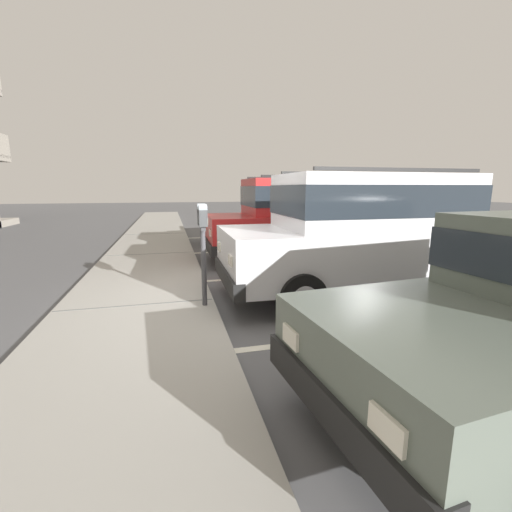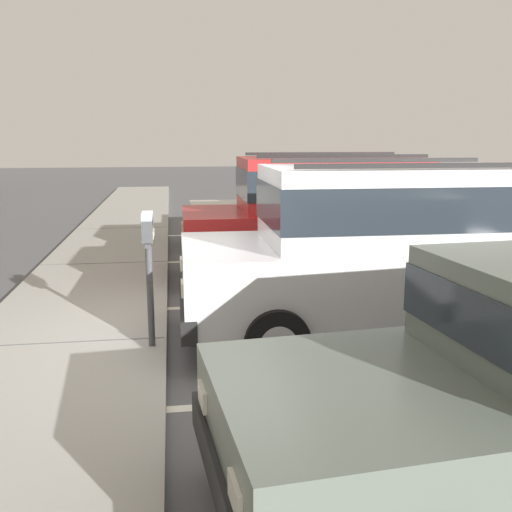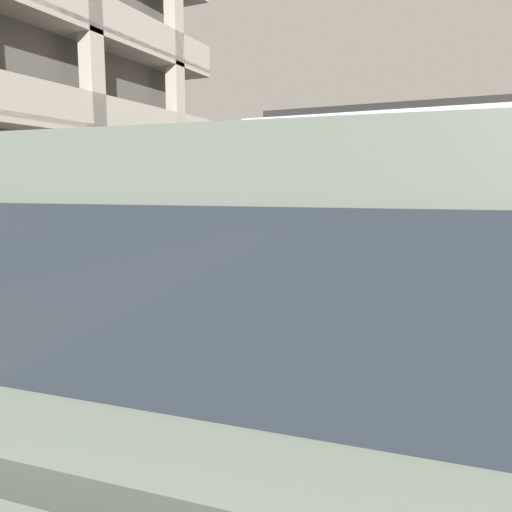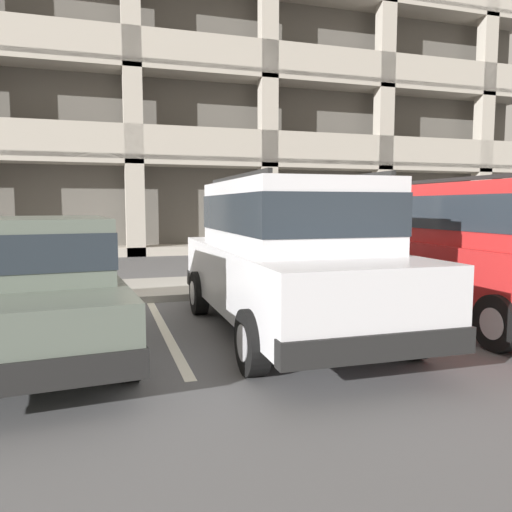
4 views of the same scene
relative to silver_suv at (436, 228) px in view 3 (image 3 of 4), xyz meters
name	(u,v)px [view 3 (image 3 of 4)]	position (x,y,z in m)	size (l,w,h in m)	color
ground_plane	(195,327)	(-0.04, 2.37, -1.14)	(80.00, 80.00, 0.10)	#565659
sidewalk	(99,305)	(-0.04, 3.67, -1.03)	(40.00, 2.20, 0.12)	#9E9B93
parking_stall_lines	(357,305)	(1.44, 0.97, -1.08)	(12.00, 4.80, 0.01)	silver
silver_suv	(436,228)	(0.00, 0.00, 0.00)	(2.06, 4.80, 2.03)	silver
red_sedan	(362,393)	(-3.01, -0.05, -0.27)	(2.12, 4.61, 1.54)	#5B665B
dark_hatchback	(460,212)	(2.92, -0.07, 0.00)	(2.06, 4.80, 2.03)	red
blue_coupe	(476,219)	(5.97, -0.26, -0.27)	(1.88, 4.50, 1.54)	beige
parking_meter_near	(152,211)	(-0.26, 2.72, 0.10)	(0.35, 0.12, 1.43)	#47474C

